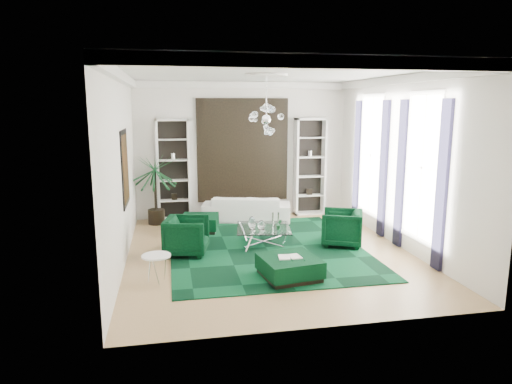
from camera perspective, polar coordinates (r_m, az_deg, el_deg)
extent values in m
cube|color=tan|center=(10.02, 1.59, -7.59)|extent=(6.00, 7.00, 0.02)
cube|color=white|center=(9.54, 1.71, 14.76)|extent=(6.00, 7.00, 0.02)
cube|color=silver|center=(13.02, -1.71, 5.26)|extent=(6.00, 0.02, 3.80)
cube|color=silver|center=(6.26, 8.61, -0.80)|extent=(6.00, 0.02, 3.80)
cube|color=silver|center=(9.42, -16.55, 2.72)|extent=(0.02, 7.00, 3.80)
cube|color=silver|center=(10.66, 17.68, 3.55)|extent=(0.02, 7.00, 3.80)
cylinder|color=white|center=(9.83, 1.31, 14.41)|extent=(0.90, 0.90, 0.05)
cube|color=black|center=(12.98, -1.68, 5.24)|extent=(2.50, 0.06, 2.80)
cube|color=black|center=(10.01, -15.99, 2.92)|extent=(0.04, 1.30, 1.60)
cube|color=white|center=(9.87, 20.05, 2.87)|extent=(0.03, 1.10, 2.90)
cube|color=black|center=(9.24, 22.23, 0.65)|extent=(0.07, 0.30, 3.25)
cube|color=black|center=(10.56, 17.65, 2.11)|extent=(0.07, 0.30, 3.25)
cube|color=white|center=(11.98, 14.19, 4.46)|extent=(0.03, 1.10, 2.90)
cube|color=black|center=(11.30, 15.63, 2.75)|extent=(0.07, 0.30, 3.25)
cube|color=black|center=(12.70, 12.52, 3.74)|extent=(0.07, 0.30, 3.25)
cube|color=black|center=(10.30, 1.22, -6.97)|extent=(4.20, 5.00, 0.02)
imported|color=white|center=(12.63, -1.19, -2.04)|extent=(2.55, 1.46, 0.70)
imported|color=black|center=(9.88, -8.66, -5.45)|extent=(1.06, 1.04, 0.81)
imported|color=black|center=(10.59, 10.68, -4.42)|extent=(1.17, 1.15, 0.81)
cube|color=black|center=(11.69, -7.04, -3.92)|extent=(1.05, 1.05, 0.40)
cube|color=black|center=(8.54, 4.19, -9.42)|extent=(1.15, 1.15, 0.40)
cube|color=white|center=(8.47, 4.21, -8.05)|extent=(0.42, 0.28, 0.03)
cylinder|color=white|center=(8.50, -12.31, -9.39)|extent=(0.69, 0.69, 0.50)
imported|color=#134923|center=(10.22, 2.89, -4.07)|extent=(0.14, 0.12, 0.24)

